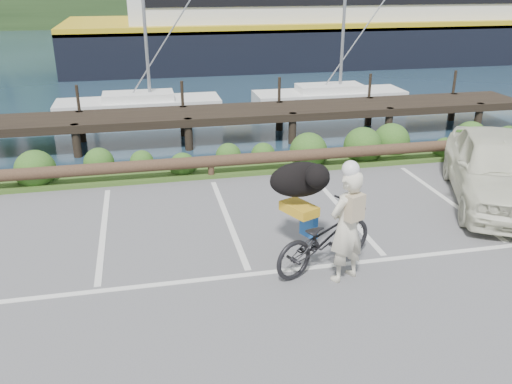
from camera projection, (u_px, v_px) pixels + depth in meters
ground at (245, 264)px, 9.88m from camera, size 72.00×72.00×0.00m
harbor_backdrop at (147, 10)px, 81.14m from camera, size 170.00×160.00×30.00m
vegetation_strip at (208, 167)px, 14.67m from camera, size 34.00×1.60×0.10m
log_rail at (211, 178)px, 14.05m from camera, size 32.00×0.30×0.60m
bicycle at (325, 238)px, 9.58m from camera, size 2.30×1.60×1.14m
cyclist at (347, 226)px, 9.04m from camera, size 0.86×0.73×1.99m
dog at (300, 179)px, 9.76m from camera, size 0.97×1.25×0.65m
parked_car at (497, 168)px, 12.32m from camera, size 3.71×5.18×1.64m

